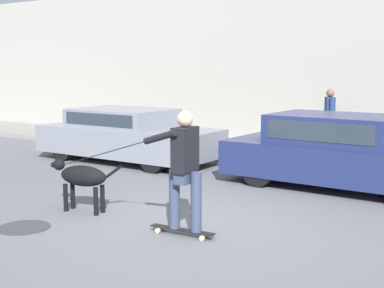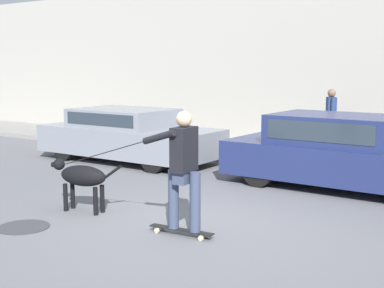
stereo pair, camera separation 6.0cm
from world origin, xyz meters
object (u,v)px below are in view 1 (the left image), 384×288
parked_car_1 (340,153)px  skateboarder (184,166)px  parked_car_0 (127,135)px  dog (82,177)px  pedestrian_with_bag (329,119)px

parked_car_1 → skateboarder: (-0.74, -3.92, 0.29)m
parked_car_0 → dog: (2.40, -3.82, -0.07)m
dog → skateboarder: size_ratio=0.45×
dog → pedestrian_with_bag: size_ratio=0.80×
parked_car_0 → pedestrian_with_bag: 4.80m
skateboarder → pedestrian_with_bag: pedestrian_with_bag is taller
pedestrian_with_bag → parked_car_0: bearing=-173.3°
parked_car_0 → parked_car_1: size_ratio=1.03×
dog → pedestrian_with_bag: bearing=-112.2°
dog → skateboarder: (1.98, -0.10, 0.40)m
skateboarder → pedestrian_with_bag: bearing=-91.3°
parked_car_0 → pedestrian_with_bag: bearing=34.8°
parked_car_0 → dog: size_ratio=3.47×
pedestrian_with_bag → parked_car_1: bearing=-94.8°
parked_car_1 → pedestrian_with_bag: 3.02m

